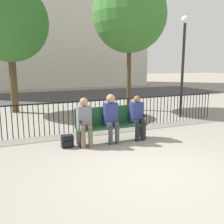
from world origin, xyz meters
The scene contains 12 objects.
ground_plane centered at (0.00, 0.00, 0.00)m, with size 80.00×80.00×0.00m, color gray.
park_bench centered at (0.00, 2.16, 0.50)m, with size 1.89×0.45×0.92m.
seated_person_0 centered at (-0.76, 2.03, 0.68)m, with size 0.34×0.39×1.22m.
seated_person_1 centered at (-0.04, 2.04, 0.72)m, with size 0.34×0.39×1.27m.
seated_person_2 centered at (0.72, 2.03, 0.66)m, with size 0.34×0.39×1.19m.
backpack centered at (-1.19, 2.10, 0.15)m, with size 0.29×0.23×0.31m.
fence_railing centered at (-0.02, 3.34, 0.56)m, with size 9.01×0.03×0.95m.
tree_0 centered at (-2.17, 7.44, 3.63)m, with size 3.13×3.13×5.21m.
tree_1 centered at (2.52, 6.11, 4.03)m, with size 3.14×3.14×5.61m.
lamp_post centered at (3.65, 3.90, 2.46)m, with size 0.28×0.28×3.73m.
street_surface centered at (0.00, 12.00, 0.00)m, with size 24.00×6.00×0.01m.
building_facade centered at (0.00, 20.00, 6.12)m, with size 20.00×6.00×12.23m.
Camera 1 is at (-2.49, -3.74, 2.04)m, focal length 40.00 mm.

